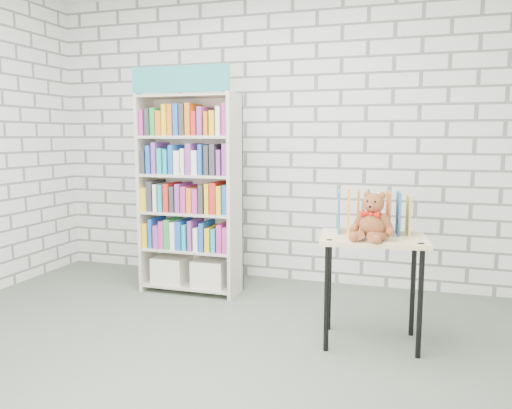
% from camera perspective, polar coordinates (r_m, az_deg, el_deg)
% --- Properties ---
extents(ground, '(4.50, 4.50, 0.00)m').
position_cam_1_polar(ground, '(3.34, -8.65, -17.29)').
color(ground, '#505B4D').
rests_on(ground, ground).
extents(room_shell, '(4.52, 4.02, 2.81)m').
position_cam_1_polar(room_shell, '(3.05, -9.36, 14.77)').
color(room_shell, silver).
rests_on(room_shell, ground).
extents(bookshelf, '(0.89, 0.35, 1.99)m').
position_cam_1_polar(bookshelf, '(4.51, -7.53, 1.37)').
color(bookshelf, beige).
rests_on(bookshelf, ground).
extents(display_table, '(0.74, 0.56, 0.75)m').
position_cam_1_polar(display_table, '(3.45, 13.20, -5.25)').
color(display_table, '#DCC584').
rests_on(display_table, ground).
extents(table_books, '(0.51, 0.27, 0.29)m').
position_cam_1_polar(table_books, '(3.52, 13.25, -0.89)').
color(table_books, teal).
rests_on(table_books, display_table).
extents(teddy_bear, '(0.28, 0.28, 0.31)m').
position_cam_1_polar(teddy_bear, '(3.31, 13.19, -1.77)').
color(teddy_bear, brown).
rests_on(teddy_bear, display_table).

